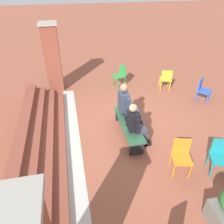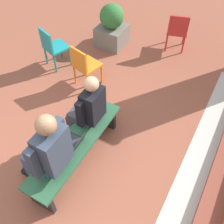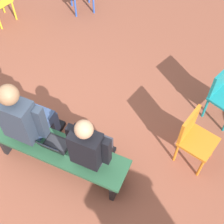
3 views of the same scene
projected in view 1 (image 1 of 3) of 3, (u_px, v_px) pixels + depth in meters
name	position (u px, v px, depth m)	size (l,w,h in m)	color
ground_plane	(124.00, 129.00, 6.57)	(60.00, 60.00, 0.00)	brown
concrete_strip	(73.00, 143.00, 6.05)	(6.33, 0.40, 0.01)	#B7B2A8
brick_steps	(36.00, 141.00, 5.77)	(5.53, 1.20, 0.60)	brown
brick_pillar_right_of_steps	(53.00, 58.00, 8.16)	(0.64, 0.64, 2.53)	brown
bench	(128.00, 125.00, 6.14)	(1.80, 0.44, 0.45)	#285638
person_student	(136.00, 124.00, 5.60)	(0.52, 0.66, 1.31)	#383842
person_adult	(127.00, 105.00, 6.29)	(0.60, 0.76, 1.44)	#384C75
laptop	(128.00, 120.00, 6.09)	(0.32, 0.29, 0.21)	black
plastic_chair_by_pillar	(120.00, 74.00, 8.84)	(0.55, 0.55, 0.84)	#2D893D
plastic_chair_near_bench_right	(203.00, 89.00, 7.75)	(0.59, 0.59, 0.84)	#2D56B7
plastic_chair_far_right	(181.00, 154.00, 4.99)	(0.51, 0.51, 0.84)	orange
plastic_chair_far_left	(166.00, 78.00, 8.51)	(0.52, 0.52, 0.84)	gold
plastic_chair_foreground	(220.00, 155.00, 4.99)	(0.54, 0.54, 0.84)	teal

